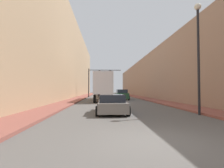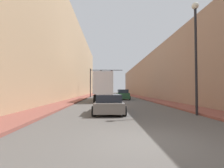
{
  "view_description": "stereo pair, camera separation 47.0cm",
  "coord_description": "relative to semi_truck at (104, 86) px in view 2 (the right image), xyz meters",
  "views": [
    {
      "loc": [
        -1.65,
        -5.46,
        1.66
      ],
      "look_at": [
        -0.47,
        16.2,
        2.34
      ],
      "focal_mm": 28.0,
      "sensor_mm": 36.0,
      "label": 1
    },
    {
      "loc": [
        -1.18,
        -5.48,
        1.66
      ],
      "look_at": [
        -0.47,
        16.2,
        2.34
      ],
      "focal_mm": 28.0,
      "sensor_mm": 36.0,
      "label": 2
    }
  ],
  "objects": [
    {
      "name": "building_left",
      "position": [
        -8.52,
        8.21,
        5.79
      ],
      "size": [
        6.0,
        80.0,
        15.94
      ],
      "color": "tan",
      "rests_on": "ground"
    },
    {
      "name": "suv_car",
      "position": [
        3.11,
        1.74,
        -1.39
      ],
      "size": [
        2.12,
        4.91,
        1.66
      ],
      "color": "#234C2D",
      "rests_on": "ground"
    },
    {
      "name": "sidewalk_right",
      "position": [
        7.53,
        8.21,
        -2.1
      ],
      "size": [
        2.3,
        80.0,
        0.15
      ],
      "color": "brown",
      "rests_on": "ground"
    },
    {
      "name": "sidewalk_left",
      "position": [
        -4.37,
        8.21,
        -2.1
      ],
      "size": [
        2.3,
        80.0,
        0.15
      ],
      "color": "brown",
      "rests_on": "ground"
    },
    {
      "name": "sedan_car",
      "position": [
        0.58,
        -14.81,
        -1.55
      ],
      "size": [
        2.14,
        4.58,
        1.3
      ],
      "color": "slate",
      "rests_on": "ground"
    },
    {
      "name": "building_right",
      "position": [
        11.68,
        8.21,
        2.11
      ],
      "size": [
        6.0,
        80.0,
        8.59
      ],
      "color": "#997A66",
      "rests_on": "ground"
    },
    {
      "name": "traffic_signal_gantry",
      "position": [
        -1.34,
        10.66,
        2.15
      ],
      "size": [
        7.07,
        0.35,
        6.18
      ],
      "color": "black",
      "rests_on": "ground"
    },
    {
      "name": "ground_plane",
      "position": [
        1.58,
        -21.79,
        -2.18
      ],
      "size": [
        200.0,
        200.0,
        0.0
      ],
      "primitive_type": "plane",
      "color": "#565451"
    },
    {
      "name": "semi_truck",
      "position": [
        0.0,
        0.0,
        0.0
      ],
      "size": [
        2.45,
        13.19,
        3.86
      ],
      "color": "silver",
      "rests_on": "ground"
    },
    {
      "name": "street_lamp",
      "position": [
        6.22,
        -16.19,
        2.5
      ],
      "size": [
        0.44,
        0.44,
        7.37
      ],
      "color": "black",
      "rests_on": "ground"
    }
  ]
}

